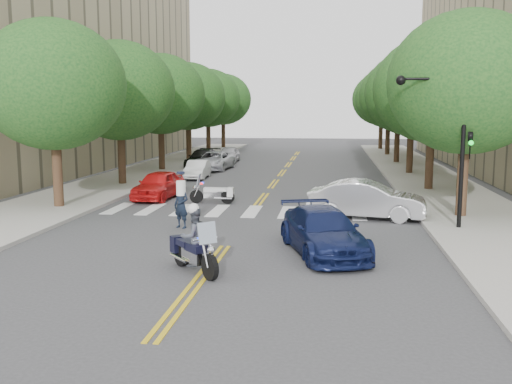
% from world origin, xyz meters
% --- Properties ---
extents(ground, '(140.00, 140.00, 0.00)m').
position_xyz_m(ground, '(0.00, 0.00, 0.00)').
color(ground, '#38383A').
rests_on(ground, ground).
extents(sidewalk_left, '(5.00, 60.00, 0.15)m').
position_xyz_m(sidewalk_left, '(-9.50, 22.00, 0.07)').
color(sidewalk_left, '#9E9991').
rests_on(sidewalk_left, ground).
extents(sidewalk_right, '(5.00, 60.00, 0.15)m').
position_xyz_m(sidewalk_right, '(9.50, 22.00, 0.07)').
color(sidewalk_right, '#9E9991').
rests_on(sidewalk_right, ground).
extents(tree_l_0, '(6.40, 6.40, 8.45)m').
position_xyz_m(tree_l_0, '(-8.80, 6.00, 5.55)').
color(tree_l_0, '#382316').
rests_on(tree_l_0, ground).
extents(tree_l_1, '(6.40, 6.40, 8.45)m').
position_xyz_m(tree_l_1, '(-8.80, 14.00, 5.55)').
color(tree_l_1, '#382316').
rests_on(tree_l_1, ground).
extents(tree_l_2, '(6.40, 6.40, 8.45)m').
position_xyz_m(tree_l_2, '(-8.80, 22.00, 5.55)').
color(tree_l_2, '#382316').
rests_on(tree_l_2, ground).
extents(tree_l_3, '(6.40, 6.40, 8.45)m').
position_xyz_m(tree_l_3, '(-8.80, 30.00, 5.55)').
color(tree_l_3, '#382316').
rests_on(tree_l_3, ground).
extents(tree_l_4, '(6.40, 6.40, 8.45)m').
position_xyz_m(tree_l_4, '(-8.80, 38.00, 5.55)').
color(tree_l_4, '#382316').
rests_on(tree_l_4, ground).
extents(tree_l_5, '(6.40, 6.40, 8.45)m').
position_xyz_m(tree_l_5, '(-8.80, 46.00, 5.55)').
color(tree_l_5, '#382316').
rests_on(tree_l_5, ground).
extents(tree_r_0, '(6.40, 6.40, 8.45)m').
position_xyz_m(tree_r_0, '(8.80, 6.00, 5.55)').
color(tree_r_0, '#382316').
rests_on(tree_r_0, ground).
extents(tree_r_1, '(6.40, 6.40, 8.45)m').
position_xyz_m(tree_r_1, '(8.80, 14.00, 5.55)').
color(tree_r_1, '#382316').
rests_on(tree_r_1, ground).
extents(tree_r_2, '(6.40, 6.40, 8.45)m').
position_xyz_m(tree_r_2, '(8.80, 22.00, 5.55)').
color(tree_r_2, '#382316').
rests_on(tree_r_2, ground).
extents(tree_r_3, '(6.40, 6.40, 8.45)m').
position_xyz_m(tree_r_3, '(8.80, 30.00, 5.55)').
color(tree_r_3, '#382316').
rests_on(tree_r_3, ground).
extents(tree_r_4, '(6.40, 6.40, 8.45)m').
position_xyz_m(tree_r_4, '(8.80, 38.00, 5.55)').
color(tree_r_4, '#382316').
rests_on(tree_r_4, ground).
extents(tree_r_5, '(6.40, 6.40, 8.45)m').
position_xyz_m(tree_r_5, '(8.80, 46.00, 5.55)').
color(tree_r_5, '#382316').
rests_on(tree_r_5, ground).
extents(traffic_signal_pole, '(2.82, 0.42, 6.00)m').
position_xyz_m(traffic_signal_pole, '(7.72, 3.50, 3.72)').
color(traffic_signal_pole, black).
rests_on(traffic_signal_pole, ground).
extents(motorcycle_police, '(1.78, 1.98, 1.95)m').
position_xyz_m(motorcycle_police, '(-0.34, -3.04, 0.87)').
color(motorcycle_police, black).
rests_on(motorcycle_police, ground).
extents(motorcycle_parked, '(2.18, 0.48, 1.41)m').
position_xyz_m(motorcycle_parked, '(-2.02, 8.43, 0.49)').
color(motorcycle_parked, black).
rests_on(motorcycle_parked, ground).
extents(officer_standing, '(0.75, 0.64, 1.75)m').
position_xyz_m(officer_standing, '(-2.20, 2.70, 0.87)').
color(officer_standing, black).
rests_on(officer_standing, ground).
extents(convertible, '(5.00, 2.44, 1.58)m').
position_xyz_m(convertible, '(4.93, 5.57, 0.79)').
color(convertible, silver).
rests_on(convertible, ground).
extents(sedan_blue, '(3.36, 5.24, 1.41)m').
position_xyz_m(sedan_blue, '(3.23, -0.50, 0.71)').
color(sedan_blue, '#0F1842').
rests_on(sedan_blue, ground).
extents(parked_car_a, '(2.00, 4.29, 1.42)m').
position_xyz_m(parked_car_a, '(-5.20, 9.50, 0.71)').
color(parked_car_a, red).
rests_on(parked_car_a, ground).
extents(parked_car_b, '(1.46, 3.68, 1.19)m').
position_xyz_m(parked_car_b, '(-5.20, 18.00, 0.59)').
color(parked_car_b, white).
rests_on(parked_car_b, ground).
extents(parked_car_c, '(2.58, 5.01, 1.35)m').
position_xyz_m(parked_car_c, '(-5.20, 23.37, 0.68)').
color(parked_car_c, '#BABCC3').
rests_on(parked_car_c, ground).
extents(parked_car_d, '(2.16, 4.98, 1.43)m').
position_xyz_m(parked_car_d, '(-6.30, 24.50, 0.71)').
color(parked_car_d, black).
rests_on(parked_car_d, ground).
extents(parked_car_e, '(1.73, 4.01, 1.35)m').
position_xyz_m(parked_car_e, '(-5.20, 29.50, 0.67)').
color(parked_car_e, '#B0AFB5').
rests_on(parked_car_e, ground).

